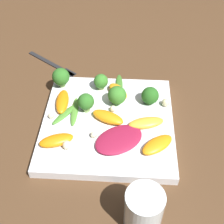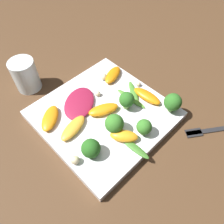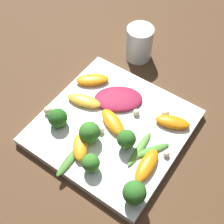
# 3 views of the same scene
# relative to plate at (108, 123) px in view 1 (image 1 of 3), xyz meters

# --- Properties ---
(ground_plane) EXTENTS (2.40, 2.40, 0.00)m
(ground_plane) POSITION_rel_plate_xyz_m (0.00, 0.00, -0.01)
(ground_plane) COLOR #4C331E
(plate) EXTENTS (0.28, 0.28, 0.02)m
(plate) POSITION_rel_plate_xyz_m (0.00, 0.00, 0.00)
(plate) COLOR white
(plate) RESTS_ON ground_plane
(drinking_glass) EXTENTS (0.06, 0.06, 0.08)m
(drinking_glass) POSITION_rel_plate_xyz_m (0.22, 0.07, 0.03)
(drinking_glass) COLOR silver
(drinking_glass) RESTS_ON ground_plane
(fork) EXTENTS (0.11, 0.15, 0.01)m
(fork) POSITION_rel_plate_xyz_m (-0.21, -0.15, -0.01)
(fork) COLOR #262628
(fork) RESTS_ON ground_plane
(radicchio_leaf_0) EXTENTS (0.11, 0.12, 0.01)m
(radicchio_leaf_0) POSITION_rel_plate_xyz_m (0.06, 0.03, 0.02)
(radicchio_leaf_0) COLOR maroon
(radicchio_leaf_0) RESTS_ON plate
(orange_segment_0) EXTENTS (0.06, 0.08, 0.02)m
(orange_segment_0) POSITION_rel_plate_xyz_m (0.00, -0.00, 0.02)
(orange_segment_0) COLOR orange
(orange_segment_0) RESTS_ON plate
(orange_segment_1) EXTENTS (0.07, 0.06, 0.02)m
(orange_segment_1) POSITION_rel_plate_xyz_m (-0.08, 0.02, 0.02)
(orange_segment_1) COLOR orange
(orange_segment_1) RESTS_ON plate
(orange_segment_2) EXTENTS (0.07, 0.08, 0.02)m
(orange_segment_2) POSITION_rel_plate_xyz_m (0.07, 0.10, 0.02)
(orange_segment_2) COLOR orange
(orange_segment_2) RESTS_ON plate
(orange_segment_3) EXTENTS (0.05, 0.08, 0.02)m
(orange_segment_3) POSITION_rel_plate_xyz_m (0.07, -0.10, 0.02)
(orange_segment_3) COLOR orange
(orange_segment_3) RESTS_ON plate
(orange_segment_4) EXTENTS (0.05, 0.08, 0.02)m
(orange_segment_4) POSITION_rel_plate_xyz_m (0.01, 0.08, 0.02)
(orange_segment_4) COLOR #FCAD33
(orange_segment_4) RESTS_ON plate
(orange_segment_5) EXTENTS (0.08, 0.03, 0.02)m
(orange_segment_5) POSITION_rel_plate_xyz_m (-0.04, -0.11, 0.02)
(orange_segment_5) COLOR orange
(orange_segment_5) RESTS_ON plate
(broccoli_floret_0) EXTENTS (0.04, 0.04, 0.04)m
(broccoli_floret_0) POSITION_rel_plate_xyz_m (-0.06, 0.09, 0.03)
(broccoli_floret_0) COLOR #7A9E51
(broccoli_floret_0) RESTS_ON plate
(broccoli_floret_1) EXTENTS (0.04, 0.04, 0.05)m
(broccoli_floret_1) POSITION_rel_plate_xyz_m (-0.11, -0.12, 0.04)
(broccoli_floret_1) COLOR #7A9E51
(broccoli_floret_1) RESTS_ON plate
(broccoli_floret_2) EXTENTS (0.04, 0.04, 0.05)m
(broccoli_floret_2) POSITION_rel_plate_xyz_m (-0.05, 0.02, 0.04)
(broccoli_floret_2) COLOR #84AD5B
(broccoli_floret_2) RESTS_ON plate
(broccoli_floret_3) EXTENTS (0.04, 0.04, 0.05)m
(broccoli_floret_3) POSITION_rel_plate_xyz_m (-0.03, -0.05, 0.04)
(broccoli_floret_3) COLOR #84AD5B
(broccoli_floret_3) RESTS_ON plate
(broccoli_floret_4) EXTENTS (0.03, 0.03, 0.04)m
(broccoli_floret_4) POSITION_rel_plate_xyz_m (-0.10, -0.02, 0.03)
(broccoli_floret_4) COLOR #7A9E51
(broccoli_floret_4) RESTS_ON plate
(arugula_sprig_0) EXTENTS (0.09, 0.02, 0.01)m
(arugula_sprig_0) POSITION_rel_plate_xyz_m (-0.02, -0.07, 0.01)
(arugula_sprig_0) COLOR #518E33
(arugula_sprig_0) RESTS_ON plate
(arugula_sprig_1) EXTENTS (0.08, 0.02, 0.01)m
(arugula_sprig_1) POSITION_rel_plate_xyz_m (-0.11, 0.02, 0.01)
(arugula_sprig_1) COLOR #3D7528
(arugula_sprig_1) RESTS_ON plate
(arugula_sprig_2) EXTENTS (0.07, 0.06, 0.01)m
(arugula_sprig_2) POSITION_rel_plate_xyz_m (-0.01, -0.09, 0.01)
(arugula_sprig_2) COLOR #47842D
(arugula_sprig_2) RESTS_ON plate
(macadamia_nut_0) EXTENTS (0.01, 0.01, 0.01)m
(macadamia_nut_0) POSITION_rel_plate_xyz_m (0.00, -0.12, 0.02)
(macadamia_nut_0) COLOR beige
(macadamia_nut_0) RESTS_ON plate
(macadamia_nut_1) EXTENTS (0.02, 0.02, 0.02)m
(macadamia_nut_1) POSITION_rel_plate_xyz_m (-0.05, 0.13, 0.02)
(macadamia_nut_1) COLOR beige
(macadamia_nut_1) RESTS_ON plate
(macadamia_nut_2) EXTENTS (0.01, 0.01, 0.01)m
(macadamia_nut_2) POSITION_rel_plate_xyz_m (0.05, -0.03, 0.02)
(macadamia_nut_2) COLOR beige
(macadamia_nut_2) RESTS_ON plate
(macadamia_nut_3) EXTENTS (0.02, 0.02, 0.02)m
(macadamia_nut_3) POSITION_rel_plate_xyz_m (0.08, -0.08, 0.02)
(macadamia_nut_3) COLOR beige
(macadamia_nut_3) RESTS_ON plate
(macadamia_nut_4) EXTENTS (0.01, 0.01, 0.01)m
(macadamia_nut_4) POSITION_rel_plate_xyz_m (-0.03, 0.01, 0.02)
(macadamia_nut_4) COLOR beige
(macadamia_nut_4) RESTS_ON plate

